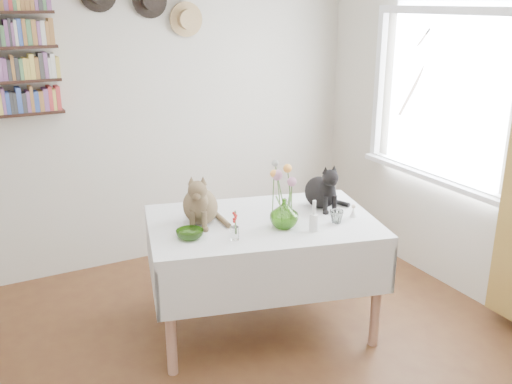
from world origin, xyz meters
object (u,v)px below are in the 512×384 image
flower_vase (284,213)px  dining_table (262,247)px  tabby_cat (200,197)px  black_cat (321,184)px

flower_vase → dining_table: bearing=109.8°
tabby_cat → black_cat: bearing=20.7°
dining_table → flower_vase: flower_vase is taller
dining_table → tabby_cat: tabby_cat is taller
tabby_cat → flower_vase: size_ratio=1.87×
tabby_cat → dining_table: bearing=6.1°
dining_table → tabby_cat: 0.56m
dining_table → flower_vase: bearing=-70.2°
dining_table → tabby_cat: size_ratio=4.66×
dining_table → tabby_cat: bearing=157.9°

